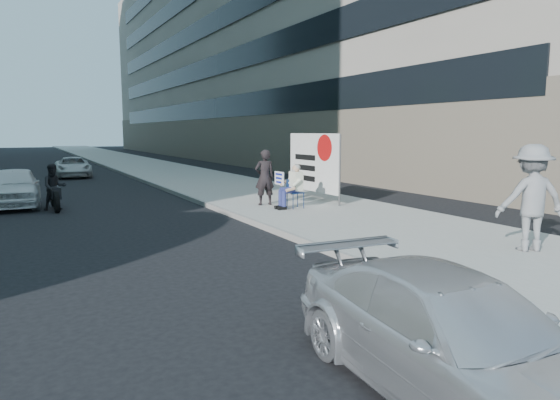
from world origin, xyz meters
TOP-DOWN VIEW (x-y plane):
  - ground at (0.00, 0.00)m, footprint 160.00×160.00m
  - near_sidewalk at (4.00, 20.00)m, footprint 5.00×120.00m
  - near_building at (17.00, 32.00)m, footprint 14.00×70.00m
  - seated_protester at (3.27, 5.54)m, footprint 0.83×1.12m
  - jogger at (4.69, -1.20)m, footprint 1.50×1.21m
  - pedestrian_woman at (2.87, 6.54)m, footprint 0.68×0.50m
  - protest_banner at (4.78, 6.77)m, footprint 0.08×3.06m
  - parked_sedan at (-0.50, -4.17)m, footprint 1.83×3.96m
  - white_sedan_near at (-3.99, 10.96)m, footprint 1.67×3.79m
  - white_sedan_far at (-1.20, 21.59)m, footprint 1.97×3.90m
  - motorcycle at (-2.89, 9.56)m, footprint 0.72×2.05m

SIDE VIEW (x-z plane):
  - ground at x=0.00m, z-range 0.00..0.00m
  - near_sidewalk at x=4.00m, z-range 0.00..0.15m
  - white_sedan_far at x=-1.20m, z-range 0.00..1.06m
  - parked_sedan at x=-0.50m, z-range 0.00..1.12m
  - white_sedan_near at x=-3.99m, z-range 0.00..1.27m
  - motorcycle at x=-2.89m, z-range -0.08..1.35m
  - seated_protester at x=3.27m, z-range 0.22..1.53m
  - pedestrian_woman at x=2.87m, z-range 0.15..1.86m
  - jogger at x=4.69m, z-range 0.15..2.18m
  - protest_banner at x=4.78m, z-range 0.30..2.50m
  - near_building at x=17.00m, z-range 0.00..20.00m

